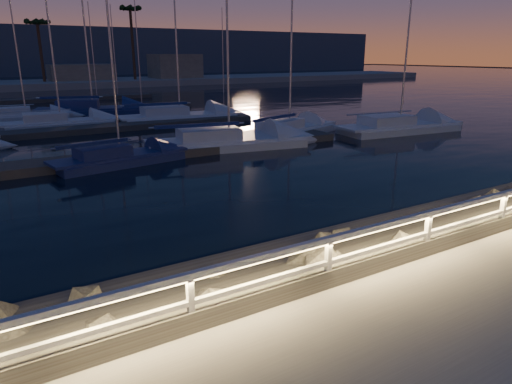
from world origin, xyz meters
TOP-DOWN VIEW (x-y plane):
  - ground at (0.00, 0.00)m, footprint 400.00×400.00m
  - harbor_water at (0.00, 31.22)m, footprint 400.00×440.00m
  - guard_rail at (-0.07, -0.00)m, footprint 44.11×0.12m
  - riprap at (-3.77, 1.92)m, footprint 31.37×2.64m
  - floating_docks at (0.00, 32.50)m, footprint 22.00×36.00m
  - far_shore at (-0.12, 74.05)m, footprint 160.00×14.00m
  - palm_center at (2.00, 73.00)m, footprint 3.00×3.00m
  - palm_right at (16.00, 72.00)m, footprint 3.00×3.00m
  - sailboat_c at (9.50, 17.85)m, footprint 8.34×4.69m
  - sailboat_d at (16.65, 15.09)m, footprint 9.45×3.78m
  - sailboat_f at (-2.23, 15.34)m, footprint 6.74×3.02m
  - sailboat_g at (-2.80, 29.10)m, footprint 7.96×2.81m
  - sailboat_h at (4.09, 16.26)m, footprint 9.51×4.36m
  - sailboat_j at (-4.50, 34.78)m, footprint 7.02×2.70m
  - sailboat_k at (0.87, 35.76)m, footprint 9.77×5.49m
  - sailboat_l at (5.76, 27.70)m, footprint 9.65×3.73m

SIDE VIEW (x-z plane):
  - harbor_water at x=0.00m, z-range -1.27..-0.67m
  - floating_docks at x=0.00m, z-range -0.60..-0.20m
  - riprap at x=-3.77m, z-range -0.98..0.36m
  - sailboat_f at x=-2.23m, z-range -5.76..5.35m
  - sailboat_j at x=-4.50m, z-range -6.03..5.64m
  - sailboat_g at x=-2.80m, z-range -6.83..6.47m
  - sailboat_c at x=9.50m, z-range -7.01..6.66m
  - sailboat_h at x=4.09m, z-range -7.93..7.61m
  - sailboat_d at x=16.65m, z-range -7.93..7.62m
  - sailboat_l at x=5.76m, z-range -8.11..7.81m
  - sailboat_k at x=0.87m, z-range -8.13..7.88m
  - ground at x=0.00m, z-range 0.00..0.00m
  - far_shore at x=-0.12m, z-range -2.31..2.89m
  - guard_rail at x=-0.07m, z-range 0.24..1.30m
  - palm_center at x=2.00m, z-range 3.93..13.63m
  - palm_right at x=16.00m, z-range 4.93..17.13m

